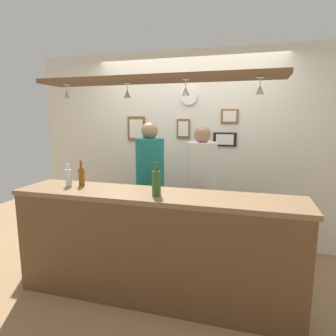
% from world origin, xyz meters
% --- Properties ---
extents(ground_plane, '(8.00, 8.00, 0.00)m').
position_xyz_m(ground_plane, '(0.00, 0.00, 0.00)').
color(ground_plane, olive).
extents(back_wall, '(4.40, 0.06, 2.60)m').
position_xyz_m(back_wall, '(0.00, 1.10, 1.30)').
color(back_wall, silver).
rests_on(back_wall, ground_plane).
extents(bar_counter, '(2.70, 0.55, 1.03)m').
position_xyz_m(bar_counter, '(0.00, -0.51, 0.69)').
color(bar_counter, brown).
rests_on(bar_counter, ground_plane).
extents(overhead_glass_rack, '(2.20, 0.36, 0.04)m').
position_xyz_m(overhead_glass_rack, '(0.00, -0.30, 2.05)').
color(overhead_glass_rack, brown).
extents(hanging_wineglass_far_left, '(0.07, 0.07, 0.13)m').
position_xyz_m(hanging_wineglass_far_left, '(-0.89, -0.32, 1.94)').
color(hanging_wineglass_far_left, silver).
rests_on(hanging_wineglass_far_left, overhead_glass_rack).
extents(hanging_wineglass_left, '(0.07, 0.07, 0.13)m').
position_xyz_m(hanging_wineglass_left, '(-0.29, -0.25, 1.94)').
color(hanging_wineglass_left, silver).
rests_on(hanging_wineglass_left, overhead_glass_rack).
extents(hanging_wineglass_center_left, '(0.07, 0.07, 0.13)m').
position_xyz_m(hanging_wineglass_center_left, '(0.29, -0.37, 1.94)').
color(hanging_wineglass_center_left, silver).
rests_on(hanging_wineglass_center_left, overhead_glass_rack).
extents(hanging_wineglass_center, '(0.07, 0.07, 0.13)m').
position_xyz_m(hanging_wineglass_center, '(0.88, -0.33, 1.94)').
color(hanging_wineglass_center, silver).
rests_on(hanging_wineglass_center, overhead_glass_rack).
extents(person_middle_teal_shirt, '(0.34, 0.34, 1.66)m').
position_xyz_m(person_middle_teal_shirt, '(-0.32, 0.42, 1.00)').
color(person_middle_teal_shirt, '#2D334C').
rests_on(person_middle_teal_shirt, ground_plane).
extents(person_right_white_patterned_shirt, '(0.34, 0.34, 1.63)m').
position_xyz_m(person_right_white_patterned_shirt, '(0.31, 0.42, 0.98)').
color(person_right_white_patterned_shirt, '#2D334C').
rests_on(person_right_white_patterned_shirt, ground_plane).
extents(bottle_champagne_green, '(0.08, 0.08, 0.30)m').
position_xyz_m(bottle_champagne_green, '(0.04, -0.42, 1.15)').
color(bottle_champagne_green, '#2D5623').
rests_on(bottle_champagne_green, bar_counter).
extents(bottle_soda_clear, '(0.06, 0.06, 0.23)m').
position_xyz_m(bottle_soda_clear, '(-0.93, -0.32, 1.12)').
color(bottle_soda_clear, silver).
rests_on(bottle_soda_clear, bar_counter).
extents(bottle_beer_amber_tall, '(0.06, 0.06, 0.26)m').
position_xyz_m(bottle_beer_amber_tall, '(-0.82, -0.25, 1.13)').
color(bottle_beer_amber_tall, brown).
rests_on(bottle_beer_amber_tall, bar_counter).
extents(picture_frame_upper_small, '(0.22, 0.02, 0.18)m').
position_xyz_m(picture_frame_upper_small, '(0.55, 1.06, 1.74)').
color(picture_frame_upper_small, brown).
rests_on(picture_frame_upper_small, back_wall).
extents(picture_frame_crest, '(0.18, 0.02, 0.26)m').
position_xyz_m(picture_frame_crest, '(-0.06, 1.06, 1.57)').
color(picture_frame_crest, brown).
rests_on(picture_frame_crest, back_wall).
extents(picture_frame_caricature, '(0.26, 0.02, 0.34)m').
position_xyz_m(picture_frame_caricature, '(-0.74, 1.06, 1.57)').
color(picture_frame_caricature, brown).
rests_on(picture_frame_caricature, back_wall).
extents(picture_frame_lower_pair, '(0.30, 0.02, 0.18)m').
position_xyz_m(picture_frame_lower_pair, '(0.50, 1.06, 1.44)').
color(picture_frame_lower_pair, black).
rests_on(picture_frame_lower_pair, back_wall).
extents(wall_clock, '(0.22, 0.03, 0.22)m').
position_xyz_m(wall_clock, '(0.02, 1.05, 1.99)').
color(wall_clock, white).
rests_on(wall_clock, back_wall).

